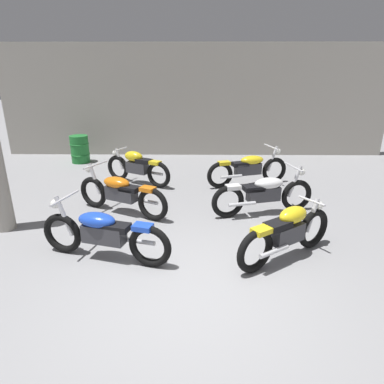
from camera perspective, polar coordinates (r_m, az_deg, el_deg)
name	(u,v)px	position (r m, az deg, el deg)	size (l,w,h in m)	color
ground_plane	(190,291)	(4.69, -0.41, -16.42)	(60.00, 60.00, 0.00)	gray
back_wall	(194,101)	(11.57, 0.37, 15.16)	(12.79, 0.24, 3.60)	#9E998E
motorcycle_left_row_0	(103,233)	(5.32, -14.82, -6.66)	(2.12, 0.83, 0.97)	black
motorcycle_left_row_1	(121,193)	(6.93, -11.97, -0.09)	(1.99, 1.11, 0.97)	black
motorcycle_left_row_2	(137,167)	(8.70, -9.29, 4.28)	(1.79, 1.03, 0.88)	black
motorcycle_right_row_0	(287,232)	(5.36, 15.86, -6.49)	(1.68, 1.21, 0.88)	black
motorcycle_right_row_1	(264,193)	(6.90, 12.11, -0.18)	(2.13, 0.84, 0.97)	black
motorcycle_right_row_2	(248,168)	(8.59, 9.54, 4.01)	(2.10, 0.90, 0.97)	black
oil_drum	(80,149)	(11.25, -18.46, 6.90)	(0.59, 0.59, 0.85)	#1E722D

